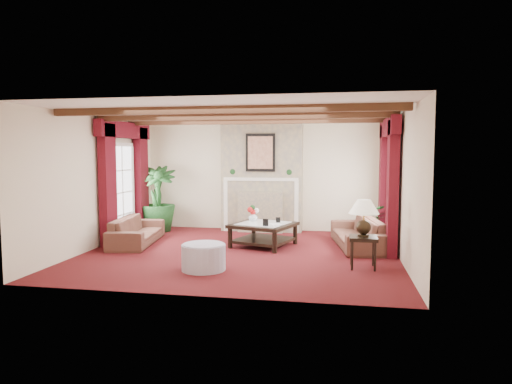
% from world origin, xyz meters
% --- Properties ---
extents(floor, '(6.00, 6.00, 0.00)m').
position_xyz_m(floor, '(0.00, 0.00, 0.00)').
color(floor, '#440C0D').
rests_on(floor, ground).
extents(ceiling, '(6.00, 6.00, 0.00)m').
position_xyz_m(ceiling, '(0.00, 0.00, 2.70)').
color(ceiling, white).
rests_on(ceiling, floor).
extents(back_wall, '(6.00, 0.02, 2.70)m').
position_xyz_m(back_wall, '(0.00, 2.75, 1.35)').
color(back_wall, beige).
rests_on(back_wall, ground).
extents(left_wall, '(0.02, 5.50, 2.70)m').
position_xyz_m(left_wall, '(-3.00, 0.00, 1.35)').
color(left_wall, beige).
rests_on(left_wall, ground).
extents(right_wall, '(0.02, 5.50, 2.70)m').
position_xyz_m(right_wall, '(3.00, 0.00, 1.35)').
color(right_wall, beige).
rests_on(right_wall, ground).
extents(ceiling_beams, '(6.00, 3.00, 0.12)m').
position_xyz_m(ceiling_beams, '(0.00, 0.00, 2.64)').
color(ceiling_beams, '#3E2113').
rests_on(ceiling_beams, ceiling).
extents(fireplace, '(2.00, 0.52, 2.70)m').
position_xyz_m(fireplace, '(0.00, 2.55, 2.70)').
color(fireplace, tan).
rests_on(fireplace, ground).
extents(french_door_left, '(0.10, 1.10, 2.16)m').
position_xyz_m(french_door_left, '(-2.97, 1.00, 2.13)').
color(french_door_left, white).
rests_on(french_door_left, ground).
extents(french_door_right, '(0.10, 1.10, 2.16)m').
position_xyz_m(french_door_right, '(2.97, 1.00, 2.13)').
color(french_door_right, white).
rests_on(french_door_right, ground).
extents(curtains_left, '(0.20, 2.40, 2.55)m').
position_xyz_m(curtains_left, '(-2.86, 1.00, 2.55)').
color(curtains_left, '#420811').
rests_on(curtains_left, ground).
extents(curtains_right, '(0.20, 2.40, 2.55)m').
position_xyz_m(curtains_right, '(2.86, 1.00, 2.55)').
color(curtains_right, '#420811').
rests_on(curtains_right, ground).
extents(sofa_left, '(2.10, 1.12, 0.76)m').
position_xyz_m(sofa_left, '(-2.38, 0.48, 0.38)').
color(sofa_left, '#390F1B').
rests_on(sofa_left, ground).
extents(sofa_right, '(2.25, 1.25, 0.80)m').
position_xyz_m(sofa_right, '(2.27, 0.95, 0.40)').
color(sofa_right, '#390F1B').
rests_on(sofa_right, ground).
extents(potted_palm, '(1.43, 1.91, 0.91)m').
position_xyz_m(potted_palm, '(-2.54, 2.02, 0.45)').
color(potted_palm, black).
rests_on(potted_palm, ground).
extents(small_plant, '(1.06, 1.11, 0.64)m').
position_xyz_m(small_plant, '(2.60, 1.74, 0.32)').
color(small_plant, black).
rests_on(small_plant, ground).
extents(coffee_table, '(1.46, 1.46, 0.48)m').
position_xyz_m(coffee_table, '(0.34, 0.71, 0.24)').
color(coffee_table, black).
rests_on(coffee_table, ground).
extents(side_table, '(0.57, 0.57, 0.54)m').
position_xyz_m(side_table, '(2.30, -0.79, 0.27)').
color(side_table, black).
rests_on(side_table, ground).
extents(ottoman, '(0.73, 0.73, 0.43)m').
position_xyz_m(ottoman, '(-0.33, -1.39, 0.21)').
color(ottoman, '#9A97AC').
rests_on(ottoman, ground).
extents(table_lamp, '(0.50, 0.50, 0.64)m').
position_xyz_m(table_lamp, '(2.30, -0.79, 0.86)').
color(table_lamp, black).
rests_on(table_lamp, side_table).
extents(flower_vase, '(0.25, 0.25, 0.20)m').
position_xyz_m(flower_vase, '(0.07, 0.98, 0.57)').
color(flower_vase, silver).
rests_on(flower_vase, coffee_table).
extents(book, '(0.21, 0.18, 0.26)m').
position_xyz_m(book, '(0.54, 0.50, 0.61)').
color(book, black).
rests_on(book, coffee_table).
extents(photo_frame_a, '(0.12, 0.05, 0.16)m').
position_xyz_m(photo_frame_a, '(0.45, 0.34, 0.55)').
color(photo_frame_a, black).
rests_on(photo_frame_a, coffee_table).
extents(photo_frame_b, '(0.10, 0.03, 0.12)m').
position_xyz_m(photo_frame_b, '(0.63, 0.83, 0.54)').
color(photo_frame_b, black).
rests_on(photo_frame_b, coffee_table).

